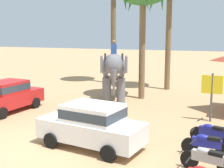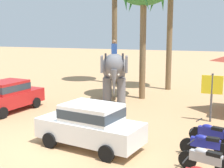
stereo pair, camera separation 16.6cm
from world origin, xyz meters
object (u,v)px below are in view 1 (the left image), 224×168
car_sedan_foreground (92,124)px  elephant_with_mahout (114,70)px  motorcycle_mid_row (208,159)px  car_parked_far_side (7,95)px  motorcycle_far_in_row (212,133)px  motorcycle_fourth_in_row (207,144)px  signboard_yellow (212,88)px

car_sedan_foreground → elephant_with_mahout: size_ratio=1.08×
elephant_with_mahout → motorcycle_mid_row: (6.20, -8.52, -1.53)m
car_sedan_foreground → car_parked_far_side: size_ratio=1.01×
motorcycle_mid_row → motorcycle_far_in_row: 2.66m
motorcycle_mid_row → motorcycle_fourth_in_row: same height
car_parked_far_side → signboard_yellow: bearing=9.9°
motorcycle_far_in_row → signboard_yellow: 3.49m
car_parked_far_side → motorcycle_mid_row: size_ratio=2.42×
car_sedan_foreground → motorcycle_far_in_row: 4.73m
car_parked_far_side → motorcycle_far_in_row: (10.83, -1.41, -0.46)m
motorcycle_fourth_in_row → signboard_yellow: size_ratio=0.75×
elephant_with_mahout → motorcycle_mid_row: size_ratio=2.28×
motorcycle_mid_row → motorcycle_fourth_in_row: size_ratio=0.98×
car_sedan_foreground → car_parked_far_side: same height
elephant_with_mahout → motorcycle_far_in_row: 8.67m
car_sedan_foreground → motorcycle_far_in_row: size_ratio=2.48×
elephant_with_mahout → motorcycle_far_in_row: bearing=-43.3°
car_sedan_foreground → car_parked_far_side: bearing=153.1°
car_parked_far_side → elephant_with_mahout: (4.62, 4.44, 1.06)m
car_parked_far_side → elephant_with_mahout: size_ratio=1.06×
elephant_with_mahout → motorcycle_fourth_in_row: size_ratio=2.23×
signboard_yellow → elephant_with_mahout: bearing=156.7°
motorcycle_far_in_row → elephant_with_mahout: bearing=136.7°
motorcycle_far_in_row → car_sedan_foreground: bearing=-156.2°
car_parked_far_side → motorcycle_far_in_row: 10.93m
car_sedan_foreground → elephant_with_mahout: 8.05m
car_sedan_foreground → motorcycle_far_in_row: car_sedan_foreground is taller
car_sedan_foreground → motorcycle_mid_row: size_ratio=2.46×
car_sedan_foreground → car_parked_far_side: 7.32m
signboard_yellow → car_sedan_foreground: bearing=-128.4°
motorcycle_fourth_in_row → signboard_yellow: 4.76m
elephant_with_mahout → motorcycle_fourth_in_row: elephant_with_mahout is taller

